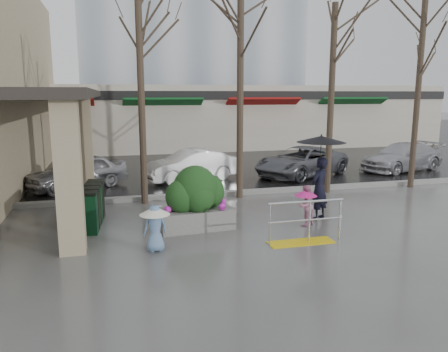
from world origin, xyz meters
name	(u,v)px	position (x,y,z in m)	size (l,w,h in m)	color
ground	(235,232)	(0.00, 0.00, 0.00)	(120.00, 120.00, 0.00)	#51514F
street_asphalt	(152,142)	(0.00, 22.00, 0.01)	(120.00, 36.00, 0.01)	black
curb	(203,195)	(0.00, 4.00, 0.07)	(120.00, 0.30, 0.15)	gray
canopy_slab	(60,90)	(-4.80, 8.00, 3.62)	(2.80, 18.00, 0.25)	#2D2823
pillar_front	(69,176)	(-3.90, -0.50, 1.75)	(0.55, 0.55, 3.50)	tan
pillar_back	(84,143)	(-3.90, 6.00, 1.75)	(0.55, 0.55, 3.50)	tan
storefront_row	(188,117)	(2.00, 17.97, 2.01)	(34.00, 6.74, 4.00)	beige
handrail	(304,227)	(1.36, -1.20, 0.38)	(1.90, 0.50, 1.03)	yellow
tree_west	(139,40)	(-2.00, 3.60, 5.08)	(3.20, 3.20, 6.80)	#382B21
tree_midwest	(241,38)	(1.20, 3.60, 5.23)	(3.20, 3.20, 7.00)	#382B21
tree_mideast	(333,53)	(4.50, 3.60, 4.86)	(3.20, 3.20, 6.50)	#382B21
tree_east	(422,40)	(8.00, 3.60, 5.38)	(3.20, 3.20, 7.20)	#382B21
woman	(320,168)	(2.61, 0.53, 1.45)	(1.37, 1.37, 2.40)	black
child_pink	(305,203)	(1.98, 0.07, 0.63)	(0.68, 0.64, 1.11)	#CA7B9F
child_blue	(155,223)	(-2.11, -0.88, 0.66)	(0.69, 0.69, 1.08)	#678CB8
planter	(196,199)	(-0.91, 0.57, 0.80)	(1.99, 1.16, 1.67)	slate
news_boxes	(93,205)	(-3.53, 1.54, 0.54)	(0.62, 1.98, 1.09)	#0B341A
car_a	(77,172)	(-4.25, 6.50, 0.63)	(1.49, 3.70, 1.26)	#ABABB0
car_b	(191,165)	(0.12, 6.94, 0.63)	(1.33, 3.82, 1.26)	white
car_c	(301,161)	(4.91, 6.74, 0.63)	(2.09, 4.53, 1.26)	slate
car_d	(402,157)	(9.99, 6.86, 0.63)	(1.77, 4.34, 1.26)	#B5B4B9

